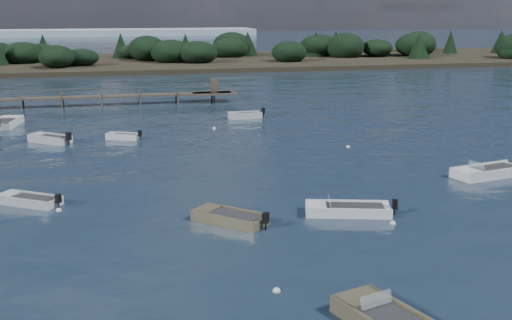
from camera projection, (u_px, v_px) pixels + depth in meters
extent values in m
plane|color=#142130|center=(170.00, 90.00, 86.06)|extent=(400.00, 400.00, 0.00)
cube|color=#676044|center=(230.00, 220.00, 33.30)|extent=(3.92, 3.88, 0.67)
cube|color=#676044|center=(207.00, 209.00, 33.94)|extent=(1.71, 1.72, 0.13)
cube|color=#28282A|center=(235.00, 216.00, 33.08)|extent=(2.81, 2.78, 0.11)
cube|color=#676044|center=(222.00, 217.00, 32.57)|extent=(2.84, 2.77, 0.13)
cube|color=#676044|center=(238.00, 209.00, 33.86)|extent=(2.84, 2.77, 0.13)
cube|color=black|center=(266.00, 218.00, 32.12)|extent=(0.42, 0.42, 0.53)
cylinder|color=black|center=(266.00, 227.00, 32.23)|extent=(0.14, 0.14, 0.53)
cube|color=#B2B6BA|center=(245.00, 117.00, 64.28)|extent=(3.29, 1.33, 0.77)
cube|color=#B2B6BA|center=(233.00, 113.00, 63.89)|extent=(0.79, 1.18, 0.15)
cube|color=#28282A|center=(247.00, 113.00, 64.25)|extent=(2.24, 1.06, 0.13)
cube|color=#B2B6BA|center=(246.00, 114.00, 63.62)|extent=(3.28, 0.15, 0.15)
cube|color=#B2B6BA|center=(244.00, 112.00, 64.73)|extent=(3.28, 0.15, 0.15)
cube|color=black|center=(263.00, 111.00, 64.57)|extent=(0.31, 0.37, 0.60)
cylinder|color=black|center=(263.00, 116.00, 64.70)|extent=(0.11, 0.11, 0.60)
cube|color=#B2B6BA|center=(50.00, 141.00, 52.83)|extent=(3.68, 3.43, 0.78)
cube|color=#B2B6BA|center=(37.00, 134.00, 53.33)|extent=(1.50, 1.56, 0.16)
cube|color=#28282A|center=(52.00, 137.00, 52.62)|extent=(2.62, 2.47, 0.13)
cube|color=#B2B6BA|center=(44.00, 137.00, 52.15)|extent=(2.83, 2.42, 0.16)
cube|color=#B2B6BA|center=(56.00, 134.00, 53.30)|extent=(2.83, 2.42, 0.16)
cube|color=black|center=(69.00, 136.00, 51.80)|extent=(0.49, 0.49, 0.62)
cylinder|color=black|center=(69.00, 143.00, 51.92)|extent=(0.16, 0.16, 0.62)
cube|color=#B2B6BA|center=(29.00, 203.00, 36.37)|extent=(3.85, 3.26, 0.62)
cube|color=#B2B6BA|center=(9.00, 194.00, 36.78)|extent=(1.45, 1.55, 0.12)
cube|color=#28282A|center=(33.00, 198.00, 36.20)|extent=(2.72, 2.36, 0.11)
cube|color=#B2B6BA|center=(21.00, 200.00, 35.69)|extent=(3.11, 2.19, 0.12)
cube|color=#B2B6BA|center=(36.00, 193.00, 36.88)|extent=(3.11, 2.19, 0.12)
cube|color=black|center=(58.00, 198.00, 35.54)|extent=(0.37, 0.39, 0.49)
cylinder|color=black|center=(59.00, 206.00, 35.64)|extent=(0.12, 0.12, 0.49)
cube|color=silver|center=(7.00, 125.00, 60.17)|extent=(2.69, 4.74, 0.80)
cube|color=silver|center=(12.00, 117.00, 61.71)|extent=(1.94, 1.35, 0.16)
cube|color=#28282A|center=(5.00, 121.00, 59.73)|extent=(2.07, 3.26, 0.14)
cube|color=silver|center=(17.00, 120.00, 60.12)|extent=(0.87, 4.44, 0.16)
cube|color=#676044|center=(361.00, 298.00, 23.40)|extent=(2.00, 1.69, 0.16)
cube|color=#676044|center=(417.00, 313.00, 22.20)|extent=(1.66, 4.95, 0.16)
cube|color=silver|center=(376.00, 300.00, 22.64)|extent=(1.36, 0.57, 0.47)
cube|color=silver|center=(489.00, 174.00, 42.37)|extent=(5.34, 2.92, 0.79)
cube|color=silver|center=(467.00, 171.00, 41.46)|extent=(1.54, 1.93, 0.16)
cube|color=#28282A|center=(494.00, 168.00, 42.45)|extent=(3.68, 2.21, 0.13)
cube|color=silver|center=(499.00, 171.00, 41.48)|extent=(4.97, 1.18, 0.16)
cube|color=silver|center=(479.00, 165.00, 43.04)|extent=(4.97, 1.18, 0.16)
cube|color=silver|center=(477.00, 165.00, 41.74)|extent=(0.46, 1.38, 0.47)
cube|color=silver|center=(123.00, 138.00, 54.15)|extent=(2.89, 2.08, 0.63)
cube|color=silver|center=(111.00, 133.00, 54.25)|extent=(0.98, 1.15, 0.13)
cube|color=#28282A|center=(125.00, 135.00, 54.04)|extent=(2.02, 1.53, 0.11)
cube|color=silver|center=(120.00, 135.00, 53.60)|extent=(2.50, 1.20, 0.13)
cube|color=silver|center=(125.00, 133.00, 54.53)|extent=(2.50, 1.20, 0.13)
cube|color=black|center=(140.00, 133.00, 53.76)|extent=(0.35, 0.38, 0.49)
cylinder|color=black|center=(140.00, 138.00, 53.86)|extent=(0.12, 0.12, 0.49)
cube|color=silver|center=(348.00, 212.00, 34.63)|extent=(4.85, 2.90, 0.66)
cube|color=silver|center=(316.00, 205.00, 34.62)|extent=(1.48, 1.78, 0.13)
cube|color=#28282A|center=(355.00, 207.00, 34.54)|extent=(3.35, 2.17, 0.11)
cube|color=silver|center=(349.00, 210.00, 33.76)|extent=(4.40, 1.37, 0.13)
cube|color=silver|center=(347.00, 201.00, 35.31)|extent=(4.40, 1.37, 0.13)
cube|color=black|center=(395.00, 204.00, 34.39)|extent=(0.34, 0.38, 0.52)
cylinder|color=black|center=(394.00, 212.00, 34.50)|extent=(0.12, 0.12, 0.52)
cube|color=silver|center=(330.00, 201.00, 34.53)|extent=(0.48, 1.22, 0.40)
sphere|color=silver|center=(277.00, 291.00, 25.23)|extent=(0.32, 0.32, 0.32)
sphere|color=silver|center=(393.00, 224.00, 33.10)|extent=(0.32, 0.32, 0.32)
sphere|color=silver|center=(59.00, 211.00, 35.17)|extent=(0.32, 0.32, 0.32)
sphere|color=silver|center=(214.00, 129.00, 58.86)|extent=(0.32, 0.32, 0.32)
sphere|color=silver|center=(348.00, 147.00, 51.08)|extent=(0.32, 0.32, 0.32)
cube|color=#4A4136|center=(214.00, 93.00, 75.37)|extent=(5.00, 3.20, 0.18)
cube|color=#4A4136|center=(214.00, 85.00, 75.16)|extent=(0.80, 0.80, 1.60)
cylinder|color=#4A4136|center=(21.00, 106.00, 69.89)|extent=(0.20, 0.20, 2.20)
cylinder|color=#4A4136|center=(23.00, 103.00, 71.51)|extent=(0.20, 0.20, 2.20)
cylinder|color=#4A4136|center=(62.00, 104.00, 70.85)|extent=(0.20, 0.20, 2.20)
cylinder|color=#4A4136|center=(63.00, 102.00, 72.47)|extent=(0.20, 0.20, 2.20)
cylinder|color=#4A4136|center=(102.00, 103.00, 71.80)|extent=(0.20, 0.20, 2.20)
cylinder|color=#4A4136|center=(102.00, 101.00, 73.42)|extent=(0.20, 0.20, 2.20)
cylinder|color=#4A4136|center=(140.00, 102.00, 72.76)|extent=(0.20, 0.20, 2.20)
cylinder|color=#4A4136|center=(139.00, 100.00, 74.38)|extent=(0.20, 0.20, 2.20)
cylinder|color=#4A4136|center=(178.00, 100.00, 73.72)|extent=(0.20, 0.20, 2.20)
cylinder|color=#4A4136|center=(176.00, 98.00, 75.34)|extent=(0.20, 0.20, 2.20)
cylinder|color=#4A4136|center=(214.00, 99.00, 74.67)|extent=(0.20, 0.20, 2.20)
cylinder|color=#4A4136|center=(212.00, 97.00, 76.29)|extent=(0.20, 0.20, 2.20)
cube|color=black|center=(273.00, 62.00, 129.52)|extent=(190.00, 40.00, 1.60)
ellipsoid|color=black|center=(273.00, 48.00, 128.86)|extent=(180.50, 36.00, 4.40)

